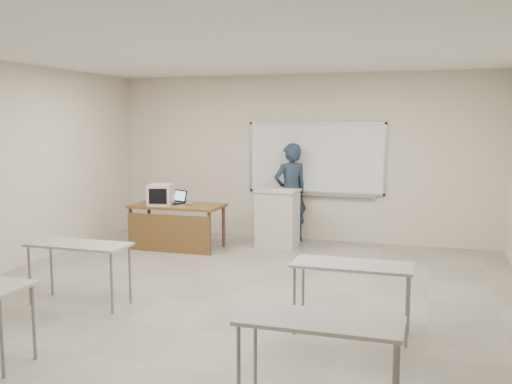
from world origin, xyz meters
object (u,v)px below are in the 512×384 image
(podium, at_px, (277,218))
(whiteboard, at_px, (316,159))
(instructor_desk, at_px, (175,217))
(mouse, at_px, (189,203))
(presenter, at_px, (290,192))
(crt_monitor, at_px, (160,195))
(keyboard, at_px, (284,190))
(laptop, at_px, (176,200))

(podium, bearing_deg, whiteboard, 59.20)
(instructor_desk, height_order, mouse, mouse)
(presenter, bearing_deg, crt_monitor, -7.91)
(whiteboard, bearing_deg, instructor_desk, -144.82)
(whiteboard, xyz_separation_m, crt_monitor, (-2.35, -1.49, -0.55))
(instructor_desk, bearing_deg, podium, 23.86)
(crt_monitor, bearing_deg, mouse, 6.96)
(podium, xyz_separation_m, presenter, (0.09, 0.55, 0.38))
(podium, relative_size, keyboard, 2.33)
(mouse, bearing_deg, keyboard, 27.27)
(crt_monitor, relative_size, presenter, 0.25)
(instructor_desk, relative_size, podium, 1.55)
(instructor_desk, relative_size, mouse, 14.51)
(instructor_desk, bearing_deg, mouse, 38.90)
(presenter, bearing_deg, whiteboard, 166.28)
(podium, relative_size, laptop, 3.31)
(keyboard, bearing_deg, laptop, -164.75)
(laptop, relative_size, mouse, 2.82)
(instructor_desk, bearing_deg, whiteboard, 35.04)
(whiteboard, bearing_deg, presenter, -152.42)
(crt_monitor, bearing_deg, keyboard, 2.57)
(podium, distance_m, laptop, 1.78)
(whiteboard, relative_size, presenter, 1.40)
(crt_monitor, xyz_separation_m, mouse, (0.45, 0.17, -0.16))
(podium, relative_size, presenter, 0.56)
(mouse, bearing_deg, crt_monitor, -147.02)
(laptop, height_order, keyboard, keyboard)
(whiteboard, height_order, podium, whiteboard)
(instructor_desk, xyz_separation_m, mouse, (0.20, 0.16, 0.21))
(instructor_desk, relative_size, keyboard, 3.62)
(whiteboard, bearing_deg, podium, -123.07)
(laptop, bearing_deg, keyboard, 31.60)
(whiteboard, xyz_separation_m, podium, (-0.50, -0.77, -0.98))
(whiteboard, relative_size, laptop, 8.24)
(laptop, relative_size, presenter, 0.17)
(mouse, bearing_deg, laptop, 172.79)
(mouse, relative_size, presenter, 0.06)
(podium, relative_size, crt_monitor, 2.27)
(whiteboard, xyz_separation_m, mouse, (-1.90, -1.32, -0.71))
(mouse, distance_m, presenter, 1.86)
(crt_monitor, bearing_deg, podium, 7.14)
(laptop, distance_m, mouse, 0.32)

